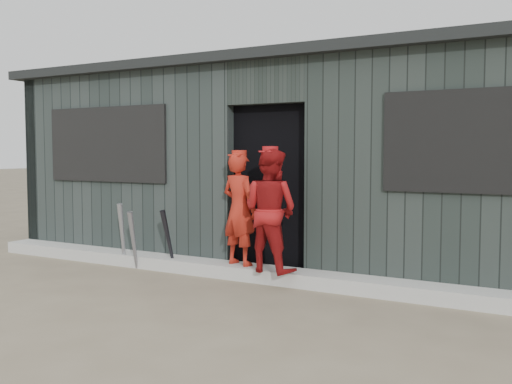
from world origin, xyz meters
The scene contains 9 objects.
ground centered at (0.00, 0.00, 0.00)m, with size 80.00×80.00×0.00m, color #6C5F4A.
curb centered at (0.00, 1.82, 0.07)m, with size 8.00×0.36×0.15m, color #ABACA6.
bat_left centered at (-1.84, 1.65, 0.41)m, with size 0.07×0.07×0.81m, color gray.
bat_mid centered at (-1.59, 1.57, 0.37)m, with size 0.07×0.07×0.74m, color gray.
bat_right centered at (-1.17, 1.72, 0.38)m, with size 0.07×0.07×0.77m, color black.
player_red_left centered at (-0.23, 1.83, 0.80)m, with size 0.47×0.31×1.29m, color #AC2215.
player_red_right centered at (0.25, 1.66, 0.82)m, with size 0.65×0.50×1.33m, color maroon.
player_grey_back centered at (0.28, 2.47, 0.55)m, with size 0.54×0.35×1.10m, color #B0B0B0.
dugout centered at (0.00, 3.50, 1.29)m, with size 8.30×3.30×2.62m.
Camera 1 is at (3.06, -3.78, 1.44)m, focal length 40.00 mm.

